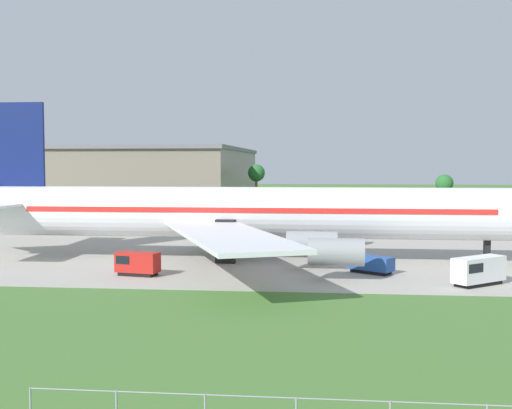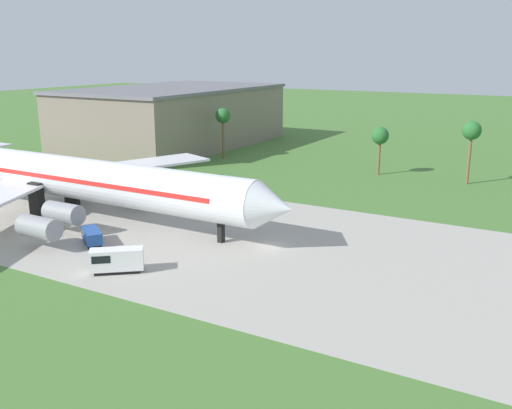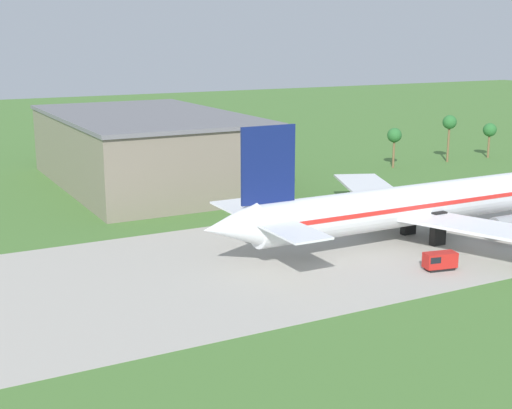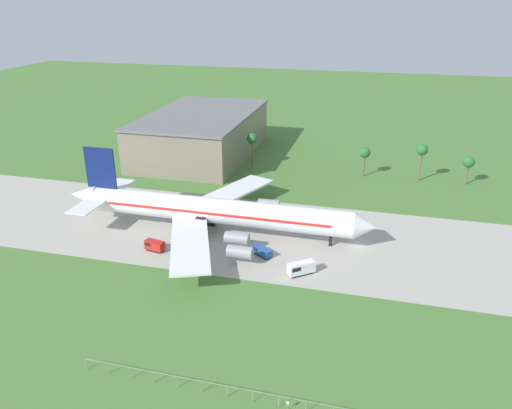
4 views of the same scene
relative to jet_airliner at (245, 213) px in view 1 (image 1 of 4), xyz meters
The scene contains 5 objects.
jet_airliner is the anchor object (origin of this frame).
baggage_tug 18.10m from the jet_airliner, 30.89° to the right, with size 5.24×4.52×1.93m.
fuel_truck 17.35m from the jet_airliner, 128.34° to the right, with size 4.94×2.86×2.55m.
catering_van 29.78m from the jet_airliner, 31.25° to the right, with size 5.99×5.36×2.88m.
terminal_building 68.73m from the jet_airliner, 112.67° to the left, with size 36.72×61.20×15.71m.
Camera 1 is at (-26.96, -82.11, 12.18)m, focal length 45.00 mm.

